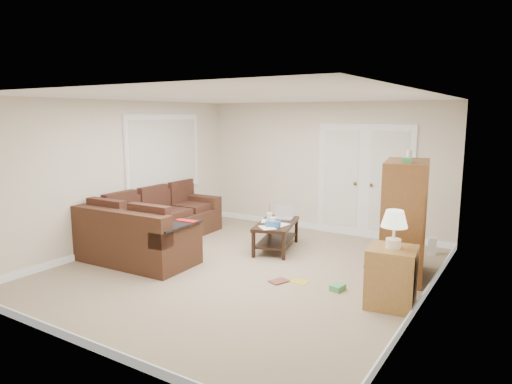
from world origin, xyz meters
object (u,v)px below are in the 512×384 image
Objects in this scene: tv_armoire at (404,219)px; side_cabinet at (392,272)px; sectional_sofa at (152,229)px; coffee_table at (277,234)px.

side_cabinet is at bearing -92.74° from tv_armoire.
tv_armoire is at bearing 10.32° from sectional_sofa.
tv_armoire is 1.51× the size of side_cabinet.
sectional_sofa is 1.63× the size of tv_armoire.
coffee_table is at bearing 164.03° from tv_armoire.
coffee_table is at bearing 28.56° from sectional_sofa.
coffee_table is 1.08× the size of side_cabinet.
sectional_sofa is 2.27× the size of coffee_table.
sectional_sofa is 2.11m from coffee_table.
side_cabinet reaches higher than coffee_table.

